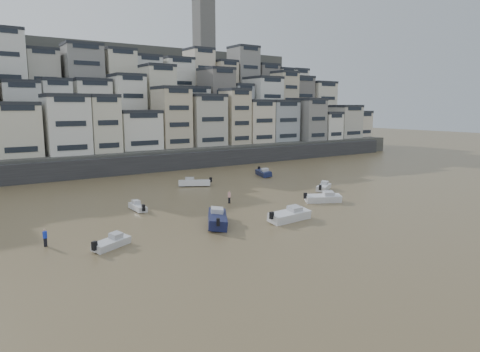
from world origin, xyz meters
TOP-DOWN VIEW (x-y plane):
  - ground at (0.00, 0.00)m, footprint 400.00×400.00m
  - harbor_wall at (10.00, 65.00)m, footprint 140.00×3.00m
  - hillside at (14.73, 104.84)m, footprint 141.04×66.00m
  - boat_b at (19.66, 24.98)m, footprint 5.66×4.07m
  - boat_f at (-3.40, 35.07)m, footprint 1.35×4.13m
  - boat_i at (26.64, 47.82)m, footprint 3.59×6.02m
  - boat_a at (9.30, 20.09)m, footprint 6.18×2.44m
  - boat_c at (1.48, 23.41)m, footprint 5.34×7.05m
  - boat_j at (-10.89, 22.25)m, footprint 4.51×3.24m
  - boat_h at (10.72, 45.99)m, footprint 5.97×4.40m
  - boat_d at (26.06, 31.22)m, footprint 5.04×3.94m
  - person_blue at (-15.97, 26.19)m, footprint 0.44×0.44m
  - person_pink at (8.53, 31.85)m, footprint 0.44×0.44m

SIDE VIEW (x-z plane):
  - ground at x=0.00m, z-range 0.00..0.00m
  - boat_f at x=-3.40m, z-range 0.00..1.13m
  - boat_j at x=-10.89m, z-range 0.00..1.18m
  - boat_d at x=26.06m, z-range 0.00..1.34m
  - boat_b at x=19.66m, z-range 0.00..1.49m
  - boat_i at x=26.64m, z-range 0.00..1.56m
  - boat_h at x=10.72m, z-range 0.00..1.57m
  - boat_a at x=9.30m, z-range 0.00..1.65m
  - person_blue at x=-15.97m, z-range 0.00..1.74m
  - person_pink at x=8.53m, z-range 0.00..1.74m
  - boat_c at x=1.48m, z-range 0.00..1.87m
  - harbor_wall at x=10.00m, z-range 0.00..3.50m
  - hillside at x=14.73m, z-range -11.99..38.01m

